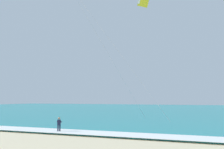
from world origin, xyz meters
TOP-DOWN VIEW (x-y plane):
  - sea at (0.00, 74.25)m, footprint 200.00×120.00m
  - surf_foam at (0.00, 15.25)m, footprint 200.00×3.16m
  - surfboard at (-0.87, 14.91)m, footprint 0.99×1.46m
  - kitesurfer at (-0.87, 14.92)m, footprint 0.66×0.66m

SIDE VIEW (x-z plane):
  - surfboard at x=-0.87m, z-range -0.02..0.07m
  - sea at x=0.00m, z-range 0.00..0.20m
  - surf_foam at x=0.00m, z-range 0.20..0.24m
  - kitesurfer at x=-0.87m, z-range 0.10..1.79m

